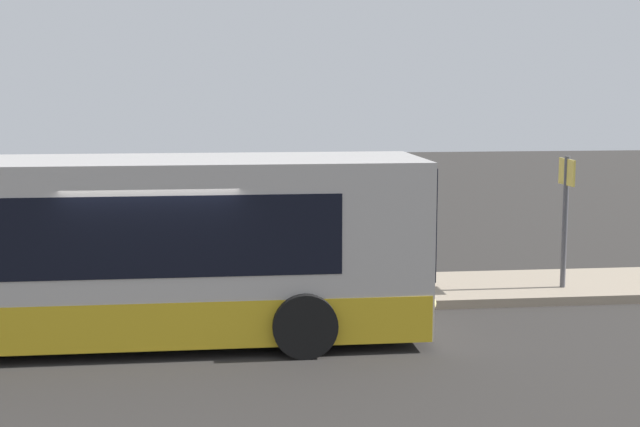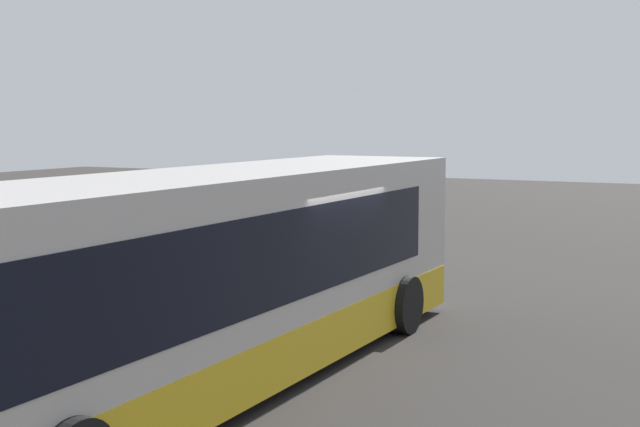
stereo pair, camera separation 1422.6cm
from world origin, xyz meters
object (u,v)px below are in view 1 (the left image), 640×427
at_px(passenger_boarding, 101,246).
at_px(passenger_waiting, 344,242).
at_px(suitcase, 310,269).
at_px(bus_lead, 25,254).
at_px(sign_post, 566,205).
at_px(passenger_with_bags, 395,235).

distance_m(passenger_boarding, passenger_waiting, 4.39).
height_order(passenger_waiting, suitcase, passenger_waiting).
bearing_deg(bus_lead, suitcase, 30.94).
relative_size(passenger_waiting, suitcase, 1.94).
bearing_deg(passenger_waiting, sign_post, 101.44).
xyz_separation_m(passenger_with_bags, suitcase, (-1.72, -0.48, -0.55)).
distance_m(suitcase, sign_post, 4.95).
bearing_deg(bus_lead, passenger_boarding, 62.45).
distance_m(passenger_boarding, passenger_with_bags, 5.70).
height_order(bus_lead, suitcase, bus_lead).
bearing_deg(passenger_boarding, suitcase, -100.43).
xyz_separation_m(passenger_waiting, suitcase, (-0.58, 0.44, -0.59)).
relative_size(passenger_boarding, passenger_waiting, 1.10).
distance_m(passenger_waiting, suitcase, 0.94).
xyz_separation_m(passenger_boarding, suitcase, (3.76, 1.06, -0.72)).
relative_size(passenger_waiting, passenger_with_bags, 1.03).
xyz_separation_m(bus_lead, suitcase, (4.67, 2.80, -0.92)).
bearing_deg(passenger_waiting, passenger_boarding, -67.04).
bearing_deg(suitcase, passenger_waiting, -36.86).
distance_m(bus_lead, suitcase, 5.52).
relative_size(bus_lead, passenger_with_bags, 7.47).
xyz_separation_m(bus_lead, passenger_waiting, (5.25, 2.36, -0.33)).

